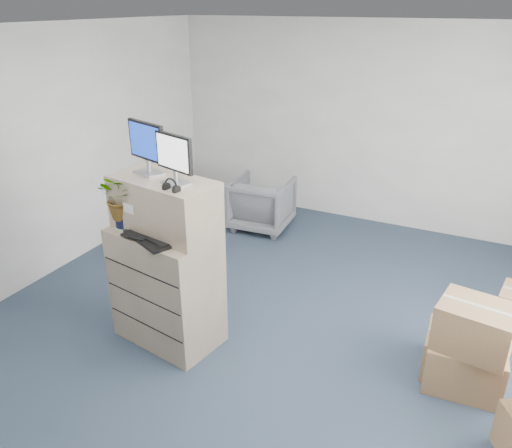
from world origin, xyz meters
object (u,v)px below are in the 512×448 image
(monitor_left, at_px, (147,145))
(water_bottle, at_px, (171,214))
(keyboard, at_px, (150,238))
(monitor_right, at_px, (174,156))
(potted_plant, at_px, (123,203))
(filing_cabinet_lower, at_px, (167,286))
(office_chair, at_px, (262,201))

(monitor_left, distance_m, water_bottle, 0.63)
(keyboard, relative_size, water_bottle, 1.75)
(monitor_right, distance_m, potted_plant, 0.73)
(monitor_right, bearing_deg, potted_plant, -156.83)
(monitor_left, bearing_deg, filing_cabinet_lower, -15.94)
(monitor_right, height_order, water_bottle, monitor_right)
(filing_cabinet_lower, xyz_separation_m, water_bottle, (0.06, 0.07, 0.72))
(potted_plant, xyz_separation_m, office_chair, (0.04, 2.77, -0.95))
(filing_cabinet_lower, bearing_deg, monitor_right, 9.28)
(monitor_right, xyz_separation_m, water_bottle, (-0.13, 0.07, -0.56))
(potted_plant, bearing_deg, office_chair, 89.12)
(potted_plant, distance_m, office_chair, 2.93)
(filing_cabinet_lower, height_order, potted_plant, potted_plant)
(keyboard, bearing_deg, potted_plant, -173.59)
(filing_cabinet_lower, distance_m, office_chair, 2.73)
(monitor_right, bearing_deg, water_bottle, 168.56)
(monitor_right, bearing_deg, filing_cabinet_lower, -163.76)
(monitor_left, relative_size, office_chair, 0.57)
(filing_cabinet_lower, height_order, keyboard, keyboard)
(keyboard, bearing_deg, monitor_left, 145.18)
(keyboard, distance_m, office_chair, 2.99)
(water_bottle, bearing_deg, potted_plant, -162.90)
(filing_cabinet_lower, relative_size, monitor_right, 2.67)
(filing_cabinet_lower, xyz_separation_m, monitor_left, (-0.18, 0.12, 1.30))
(keyboard, xyz_separation_m, office_chair, (-0.31, 2.88, -0.73))
(water_bottle, relative_size, office_chair, 0.39)
(monitor_right, distance_m, office_chair, 3.11)
(monitor_left, relative_size, water_bottle, 1.47)
(office_chair, bearing_deg, potted_plant, 84.82)
(monitor_right, relative_size, potted_plant, 0.90)
(filing_cabinet_lower, bearing_deg, office_chair, 106.43)
(potted_plant, bearing_deg, keyboard, -17.49)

